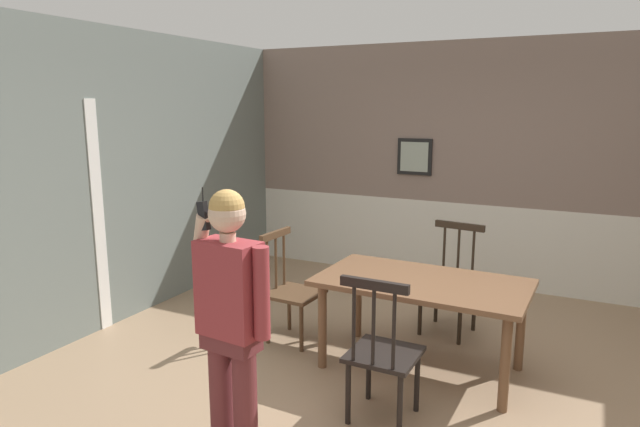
% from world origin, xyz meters
% --- Properties ---
extents(ground_plane, '(6.42, 6.42, 0.00)m').
position_xyz_m(ground_plane, '(0.00, 0.00, 0.00)').
color(ground_plane, '#9E7F60').
extents(room_back_partition, '(5.84, 0.17, 2.75)m').
position_xyz_m(room_back_partition, '(-0.00, 2.82, 1.32)').
color(room_back_partition, gray).
rests_on(room_back_partition, ground_plane).
extents(room_left_partition, '(0.13, 5.62, 2.75)m').
position_xyz_m(room_left_partition, '(-2.92, -0.00, 1.37)').
color(room_left_partition, slate).
rests_on(room_left_partition, ground_plane).
extents(dining_table, '(1.60, 0.92, 0.73)m').
position_xyz_m(dining_table, '(0.00, 0.45, 0.64)').
color(dining_table, brown).
rests_on(dining_table, ground_plane).
extents(chair_near_window, '(0.52, 0.52, 0.99)m').
position_xyz_m(chair_near_window, '(0.03, 1.28, 0.47)').
color(chair_near_window, '#2D2319').
rests_on(chair_near_window, ground_plane).
extents(chair_by_doorway, '(0.44, 0.44, 1.01)m').
position_xyz_m(chair_by_doorway, '(-0.01, -0.38, 0.48)').
color(chair_by_doorway, black).
rests_on(chair_by_doorway, ground_plane).
extents(chair_at_table_head, '(0.45, 0.45, 0.97)m').
position_xyz_m(chair_at_table_head, '(-1.18, 0.48, 0.46)').
color(chair_at_table_head, '#513823').
rests_on(chair_at_table_head, ground_plane).
extents(person_figure, '(0.52, 0.23, 1.60)m').
position_xyz_m(person_figure, '(-0.65, -1.12, 0.90)').
color(person_figure, brown).
rests_on(person_figure, ground_plane).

